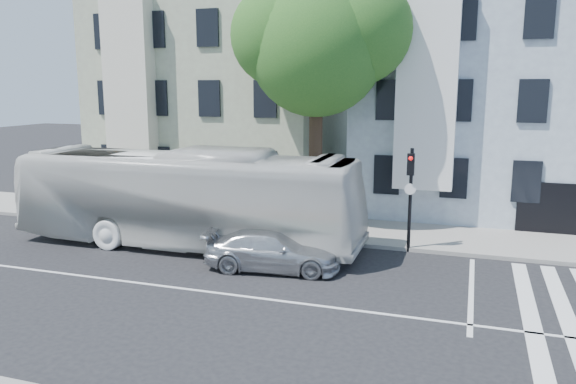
% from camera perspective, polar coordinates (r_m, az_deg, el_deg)
% --- Properties ---
extents(ground, '(120.00, 120.00, 0.00)m').
position_cam_1_polar(ground, '(16.63, -5.36, -10.42)').
color(ground, black).
rests_on(ground, ground).
extents(sidewalk_far, '(80.00, 4.00, 0.15)m').
position_cam_1_polar(sidewalk_far, '(23.79, 2.42, -3.66)').
color(sidewalk_far, gray).
rests_on(sidewalk_far, ground).
extents(building_left, '(12.00, 10.00, 11.00)m').
position_cam_1_polar(building_left, '(32.07, -6.21, 9.81)').
color(building_left, gray).
rests_on(building_left, ground).
extents(building_right, '(12.00, 10.00, 11.00)m').
position_cam_1_polar(building_right, '(29.17, 20.02, 9.15)').
color(building_right, '#929DAE').
rests_on(building_right, ground).
extents(street_tree, '(7.30, 5.90, 11.10)m').
position_cam_1_polar(street_tree, '(23.81, 3.23, 15.17)').
color(street_tree, '#2D2116').
rests_on(street_tree, ground).
extents(bus, '(3.32, 13.34, 3.70)m').
position_cam_1_polar(bus, '(21.37, -10.25, -0.59)').
color(bus, silver).
rests_on(bus, ground).
extents(sedan, '(2.39, 4.68, 1.30)m').
position_cam_1_polar(sedan, '(18.58, -1.57, -5.96)').
color(sedan, silver).
rests_on(sedan, ground).
extents(hedge, '(8.43, 2.97, 0.70)m').
position_cam_1_polar(hedge, '(25.37, -14.81, -2.11)').
color(hedge, '#216823').
rests_on(hedge, sidewalk_far).
extents(traffic_signal, '(0.40, 0.52, 3.81)m').
position_cam_1_polar(traffic_signal, '(20.52, 12.33, 0.59)').
color(traffic_signal, black).
rests_on(traffic_signal, ground).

